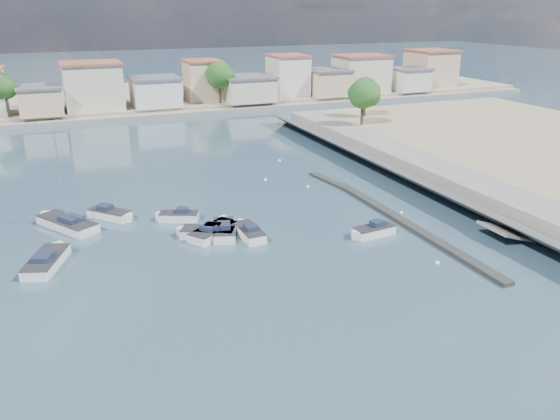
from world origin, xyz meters
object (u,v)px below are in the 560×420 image
Objects in this scene: motorboat_a at (248,232)px; motorboat_g at (111,215)px; motorboat_b at (224,229)px; motorboat_c at (205,233)px; motorboat_f at (177,217)px; sailboat at (65,223)px; motorboat_h at (215,231)px; motorboat_e at (48,260)px; motorboat_d at (372,232)px.

motorboat_g is (-10.76, 8.97, 0.00)m from motorboat_a.
motorboat_b and motorboat_c have the same top height.
sailboat reaches higher than motorboat_f.
motorboat_h is (0.95, 0.12, -0.00)m from motorboat_c.
motorboat_c is at bearing -47.55° from motorboat_g.
motorboat_d is at bearing -9.84° from motorboat_e.
motorboat_c is at bearing 162.31° from motorboat_a.
motorboat_f is at bearing 146.18° from motorboat_d.
motorboat_d is at bearing -24.49° from motorboat_b.
motorboat_a and motorboat_h have the same top height.
motorboat_d and motorboat_f have the same top height.
motorboat_c is at bearing -172.65° from motorboat_h.
motorboat_c is at bearing 159.01° from motorboat_d.
motorboat_d is at bearing -26.38° from sailboat.
sailboat reaches higher than motorboat_c.
motorboat_f is (-5.06, 6.06, -0.00)m from motorboat_a.
sailboat reaches higher than motorboat_h.
motorboat_h is at bearing -29.84° from sailboat.
motorboat_a is 17.08m from sailboat.
motorboat_c is 1.23× the size of motorboat_f.
motorboat_b is 1.77m from motorboat_c.
motorboat_b and motorboat_f have the same top height.
sailboat reaches higher than motorboat_e.
motorboat_f is at bearing -12.83° from sailboat.
motorboat_b is 14.82m from sailboat.
motorboat_b and motorboat_e have the same top height.
motorboat_c is 13.39m from sailboat.
motorboat_h is at bearing -63.33° from motorboat_f.
sailboat is (-12.27, 7.04, 0.03)m from motorboat_h.
motorboat_e is 1.46× the size of motorboat_f.
motorboat_f is 6.40m from motorboat_g.
motorboat_f is at bearing -27.02° from motorboat_g.
motorboat_c and motorboat_h have the same top height.
motorboat_a is 16.51m from motorboat_e.
motorboat_h is at bearing -43.52° from motorboat_g.
motorboat_h is (-0.81, -0.06, 0.00)m from motorboat_b.
motorboat_a is 0.96× the size of motorboat_c.
motorboat_e is 1.39× the size of motorboat_g.
motorboat_g is 0.83× the size of motorboat_h.
motorboat_g is 4.22m from sailboat.
motorboat_b is at bearing 144.04° from motorboat_a.
motorboat_f is (-3.22, 4.73, 0.00)m from motorboat_b.
motorboat_a is 0.53× the size of sailboat.
motorboat_c is 5.12m from motorboat_f.
motorboat_c is 0.96m from motorboat_h.
motorboat_a is 10.96m from motorboat_d.
sailboat is at bearing 147.68° from motorboat_c.
motorboat_h is (-2.65, 1.27, -0.00)m from motorboat_a.
motorboat_e is at bearing -177.09° from motorboat_c.
motorboat_e is at bearing -154.04° from motorboat_f.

